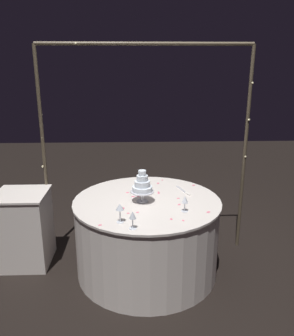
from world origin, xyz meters
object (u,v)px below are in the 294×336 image
at_px(wine_glass_0, 185,200).
at_px(wine_glass_2, 120,208).
at_px(main_table, 147,236).
at_px(wine_glass_1, 133,216).
at_px(cake_knife, 184,191).
at_px(tiered_cake, 142,186).
at_px(decorative_arch, 145,120).
at_px(side_table, 24,228).

bearing_deg(wine_glass_0, wine_glass_2, -160.58).
bearing_deg(main_table, wine_glass_1, -102.84).
xyz_separation_m(wine_glass_1, cake_knife, (0.52, 0.80, -0.10)).
bearing_deg(cake_knife, tiered_cake, -149.56).
distance_m(tiered_cake, wine_glass_2, 0.48).
xyz_separation_m(decorative_arch, side_table, (-1.26, -0.26, -1.07)).
relative_size(tiered_cake, wine_glass_1, 2.09).
distance_m(main_table, cake_knife, 0.58).
xyz_separation_m(main_table, wine_glass_2, (-0.24, -0.47, 0.51)).
height_order(main_table, wine_glass_0, wine_glass_0).
bearing_deg(wine_glass_1, main_table, 77.16).
relative_size(main_table, wine_glass_0, 9.77).
distance_m(main_table, wine_glass_2, 0.73).
distance_m(decorative_arch, tiered_cake, 0.73).
bearing_deg(tiered_cake, wine_glass_1, -99.16).
bearing_deg(tiered_cake, wine_glass_0, -32.60).
bearing_deg(decorative_arch, side_table, -168.18).
bearing_deg(wine_glass_2, wine_glass_1, -48.30).
relative_size(main_table, wine_glass_2, 8.59).
bearing_deg(decorative_arch, tiered_cake, -95.51).
height_order(side_table, cake_knife, side_table).
height_order(decorative_arch, wine_glass_1, decorative_arch).
bearing_deg(side_table, wine_glass_2, -32.89).
distance_m(decorative_arch, cake_knife, 0.83).
bearing_deg(side_table, wine_glass_0, -16.26).
height_order(wine_glass_1, cake_knife, wine_glass_1).
distance_m(wine_glass_1, wine_glass_2, 0.16).
distance_m(wine_glass_0, wine_glass_2, 0.60).
relative_size(decorative_arch, wine_glass_2, 13.44).
xyz_separation_m(side_table, cake_knife, (1.64, 0.03, 0.38)).
bearing_deg(decorative_arch, wine_glass_1, -97.45).
bearing_deg(decorative_arch, wine_glass_2, -104.59).
height_order(main_table, side_table, side_table).
relative_size(decorative_arch, side_table, 2.86).
xyz_separation_m(tiered_cake, wine_glass_2, (-0.19, -0.43, -0.03)).
bearing_deg(cake_knife, wine_glass_1, -122.91).
xyz_separation_m(wine_glass_2, cake_knife, (0.62, 0.69, -0.12)).
distance_m(tiered_cake, wine_glass_1, 0.56).
distance_m(wine_glass_2, cake_knife, 0.94).
relative_size(decorative_arch, main_table, 1.56).
bearing_deg(wine_glass_2, cake_knife, 47.73).
bearing_deg(cake_knife, wine_glass_0, -97.35).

